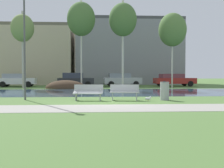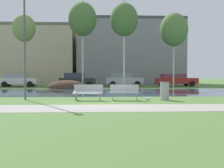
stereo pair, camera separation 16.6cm
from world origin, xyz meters
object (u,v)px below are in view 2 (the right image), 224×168
Objects in this scene: bench_left at (88,92)px; parked_hatch_third_silver at (123,79)px; parked_sedan_second_dark at (76,80)px; trash_bin at (165,91)px; streetlamp at (25,28)px; bench_right at (124,92)px; parked_wagon_fourth_red at (175,80)px; parked_van_nearest_white at (18,80)px; seagull at (148,99)px.

bench_left is 0.37× the size of parked_hatch_third_silver.
parked_sedan_second_dark is 5.41m from parked_hatch_third_silver.
streetlamp is (-7.78, 0.60, 3.48)m from trash_bin.
bench_left is at bearing 180.00° from bench_right.
parked_hatch_third_silver is 6.15m from parked_wagon_fourth_red.
bench_right is (1.99, 0.00, 0.00)m from bench_left.
parked_hatch_third_silver reaches higher than trash_bin.
parked_van_nearest_white is at bearing 127.69° from trash_bin.
seagull is 17.46m from parked_sedan_second_dark.
parked_sedan_second_dark is (-5.17, 16.66, 0.69)m from seagull.
seagull is 0.09× the size of parked_sedan_second_dark.
bench_right is 1.63× the size of trash_bin.
parked_van_nearest_white is at bearing 177.68° from parked_sedan_second_dark.
parked_van_nearest_white is (-8.53, 16.57, 0.31)m from bench_left.
seagull is 20.62m from parked_van_nearest_white.
bench_right is 0.39× the size of parked_van_nearest_white.
parked_wagon_fourth_red reaches higher than bench_left.
trash_bin is (4.23, 0.05, 0.05)m from bench_left.
streetlamp is 1.27× the size of parked_wagon_fourth_red.
bench_left is 1.99m from bench_right.
parked_sedan_second_dark is at bearing -2.32° from parked_van_nearest_white.
streetlamp is at bearing -129.06° from parked_wagon_fourth_red.
streetlamp reaches higher than parked_sedan_second_dark.
streetlamp reaches higher than bench_left.
streetlamp reaches higher than parked_van_nearest_white.
parked_van_nearest_white is at bearing 124.80° from seagull.
bench_left is at bearing -62.76° from parked_van_nearest_white.
streetlamp is 21.09m from parked_wagon_fourth_red.
streetlamp is (-5.54, 0.66, 3.53)m from bench_right.
parked_van_nearest_white is (-12.76, 16.52, 0.26)m from trash_bin.
trash_bin is 16.88m from parked_hatch_third_silver.
bench_left is at bearing -179.26° from trash_bin.
bench_right is 1.34m from seagull.
parked_sedan_second_dark is 11.54m from parked_wagon_fourth_red.
parked_sedan_second_dark is at bearing -173.56° from parked_hatch_third_silver.
bench_right is 0.34× the size of parked_wagon_fourth_red.
trash_bin is 0.24× the size of parked_sedan_second_dark.
trash_bin is 0.17× the size of streetlamp.
seagull is (1.24, -0.35, -0.34)m from bench_right.
streetlamp reaches higher than trash_bin.
seagull is (3.23, -0.35, -0.34)m from bench_left.
bench_left is 17.26m from parked_hatch_third_silver.
bench_left is 0.34× the size of parked_wagon_fourth_red.
parked_hatch_third_silver is (-0.79, 16.86, 0.28)m from trash_bin.
parked_van_nearest_white reaches higher than bench_right.
trash_bin is 17.62m from parked_wagon_fourth_red.
streetlamp is 1.46× the size of parked_van_nearest_white.
bench_right is at bearing 164.12° from seagull.
parked_hatch_third_silver reaches higher than parked_van_nearest_white.
parked_hatch_third_silver is at bearing 78.52° from bench_left.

